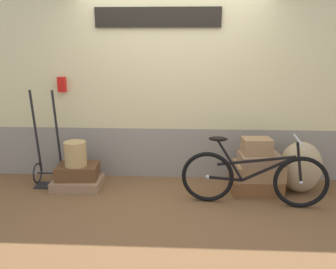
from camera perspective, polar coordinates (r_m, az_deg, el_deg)
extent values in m
cube|color=brown|center=(4.46, 0.45, -10.65)|extent=(9.03, 5.20, 0.06)
cube|color=gray|center=(5.12, 0.89, -2.72)|extent=(7.03, 0.20, 0.71)
cube|color=beige|center=(4.90, 0.96, 13.67)|extent=(7.03, 0.20, 2.18)
cube|color=black|center=(4.80, -1.66, 18.34)|extent=(1.63, 0.04, 0.25)
cube|color=red|center=(5.08, -16.70, 7.72)|extent=(0.10, 0.08, 0.20)
cube|color=#937051|center=(4.89, -14.28, -7.64)|extent=(0.63, 0.45, 0.13)
cube|color=brown|center=(4.87, -14.30, -5.75)|extent=(0.56, 0.43, 0.18)
cube|color=brown|center=(4.75, 13.88, -7.85)|extent=(0.66, 0.49, 0.19)
cube|color=#9E754C|center=(4.70, 14.31, -5.64)|extent=(0.62, 0.47, 0.19)
cube|color=#937051|center=(4.62, 14.54, -3.85)|extent=(0.52, 0.41, 0.13)
cube|color=#9E754C|center=(4.58, 14.07, -1.83)|extent=(0.37, 0.29, 0.20)
cylinder|color=tan|center=(4.76, -14.65, -3.01)|extent=(0.28, 0.28, 0.32)
torus|color=black|center=(5.20, -20.24, -5.83)|extent=(0.02, 0.28, 0.28)
torus|color=black|center=(5.08, -16.59, -6.02)|extent=(0.02, 0.28, 0.28)
cylinder|color=black|center=(5.14, -18.44, -5.93)|extent=(0.35, 0.02, 0.02)
cylinder|color=black|center=(5.03, -20.49, 0.33)|extent=(0.03, 0.17, 1.15)
cylinder|color=black|center=(4.93, -17.39, 0.30)|extent=(0.03, 0.17, 1.15)
cube|color=black|center=(5.09, -18.77, -7.76)|extent=(0.31, 0.22, 0.02)
ellipsoid|color=tan|center=(4.85, 20.52, -4.92)|extent=(0.53, 0.45, 0.66)
torus|color=black|center=(4.30, 6.37, -6.81)|extent=(0.63, 0.12, 0.62)
sphere|color=#B2B2B7|center=(4.30, 6.37, -6.81)|extent=(0.05, 0.05, 0.05)
torus|color=black|center=(4.39, 20.59, -7.22)|extent=(0.63, 0.12, 0.62)
sphere|color=#B2B2B7|center=(4.39, 20.59, -7.22)|extent=(0.05, 0.05, 0.05)
cube|color=black|center=(4.28, 15.87, -5.32)|extent=(0.60, 0.09, 0.34)
cube|color=black|center=(4.22, 9.96, -4.14)|extent=(0.32, 0.06, 0.49)
cube|color=black|center=(4.30, 9.10, -7.01)|extent=(0.41, 0.07, 0.04)
cube|color=black|center=(4.23, 13.95, -4.11)|extent=(0.89, 0.12, 0.17)
cube|color=black|center=(4.30, 20.36, -4.24)|extent=(0.11, 0.04, 0.48)
ellipsoid|color=black|center=(4.15, 8.06, -0.69)|extent=(0.23, 0.11, 0.06)
cylinder|color=#A5A5AD|center=(4.22, 20.16, -0.76)|extent=(0.07, 0.46, 0.02)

